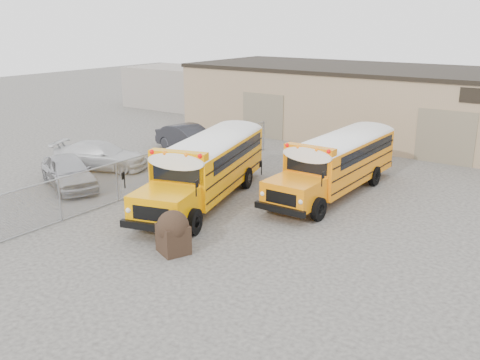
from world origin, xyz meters
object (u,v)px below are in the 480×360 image
Objects in this scene: school_bus_right at (383,137)px; tarp_bundle at (173,231)px; car_dark at (189,138)px; school_bus_left at (250,136)px; car_silver at (68,172)px; car_white at (101,155)px.

tarp_bundle is (-1.67, -15.22, -0.81)m from school_bus_right.
school_bus_left is at bearing -85.95° from car_dark.
school_bus_right is 2.03× the size of car_silver.
car_white is at bearing 178.55° from car_dark.
tarp_bundle is at bearing -82.89° from car_silver.
car_dark reaches higher than car_white.
car_silver is at bearing -179.80° from car_white.
tarp_bundle is 12.07m from car_white.
school_bus_right is at bearing 34.99° from school_bus_left.
car_silver is at bearing -130.73° from school_bus_right.
school_bus_right reaches higher than car_white.
car_dark is at bearing 172.46° from school_bus_left.
school_bus_left is 1.08× the size of school_bus_right.
school_bus_right is (5.96, 4.17, -0.08)m from school_bus_left.
car_silver is at bearing 163.40° from tarp_bundle.
car_white is 1.04× the size of car_dark.
school_bus_right reaches higher than car_silver.
school_bus_right is 16.53m from car_silver.
school_bus_right is at bearing -76.46° from car_white.
school_bus_right is 15.33m from tarp_bundle.
school_bus_left is at bearing 111.22° from tarp_bundle.
school_bus_right is at bearing -17.03° from car_silver.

